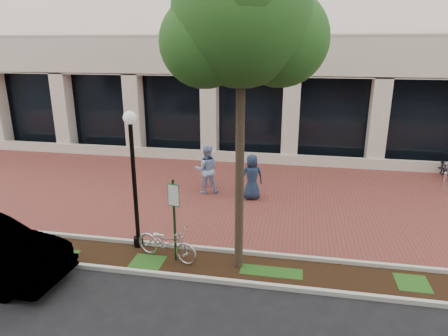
% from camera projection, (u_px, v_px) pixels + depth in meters
% --- Properties ---
extents(ground, '(120.00, 120.00, 0.00)m').
position_uv_depth(ground, '(233.00, 195.00, 15.62)').
color(ground, black).
rests_on(ground, ground).
extents(brick_plaza, '(40.00, 9.00, 0.01)m').
position_uv_depth(brick_plaza, '(233.00, 194.00, 15.62)').
color(brick_plaza, brown).
rests_on(brick_plaza, ground).
extents(planting_strip, '(40.00, 1.50, 0.01)m').
position_uv_depth(planting_strip, '(201.00, 264.00, 10.70)').
color(planting_strip, black).
rests_on(planting_strip, ground).
extents(curb_plaza_side, '(40.00, 0.12, 0.12)m').
position_uv_depth(curb_plaza_side, '(207.00, 249.00, 11.38)').
color(curb_plaza_side, beige).
rests_on(curb_plaza_side, ground).
extents(curb_street_side, '(40.00, 0.12, 0.12)m').
position_uv_depth(curb_street_side, '(194.00, 278.00, 9.98)').
color(curb_street_side, beige).
rests_on(curb_street_side, ground).
extents(parking_sign, '(0.34, 0.07, 2.34)m').
position_uv_depth(parking_sign, '(174.00, 210.00, 10.44)').
color(parking_sign, '#143916').
rests_on(parking_sign, ground).
extents(lamppost, '(0.36, 0.36, 3.97)m').
position_uv_depth(lamppost, '(134.00, 173.00, 10.99)').
color(lamppost, black).
rests_on(lamppost, ground).
extents(street_tree, '(3.76, 3.14, 7.81)m').
position_uv_depth(street_tree, '(244.00, 26.00, 8.84)').
color(street_tree, '#4D3D2C').
rests_on(street_tree, ground).
extents(locked_bicycle, '(2.01, 1.18, 1.00)m').
position_uv_depth(locked_bicycle, '(167.00, 243.00, 10.83)').
color(locked_bicycle, '#BAB9BD').
rests_on(locked_bicycle, ground).
extents(pedestrian_left, '(0.72, 0.59, 1.70)m').
position_uv_depth(pedestrian_left, '(208.00, 167.00, 16.23)').
color(pedestrian_left, '#94A3DD').
rests_on(pedestrian_left, ground).
extents(pedestrian_mid, '(1.09, 0.94, 1.92)m').
position_uv_depth(pedestrian_mid, '(207.00, 169.00, 15.55)').
color(pedestrian_mid, '#8EA7D4').
rests_on(pedestrian_mid, ground).
extents(pedestrian_right, '(0.98, 0.80, 1.73)m').
position_uv_depth(pedestrian_right, '(252.00, 177.00, 14.97)').
color(pedestrian_right, '#1B2B44').
rests_on(pedestrian_right, ground).
extents(bollard, '(0.12, 0.12, 0.87)m').
position_uv_depth(bollard, '(444.00, 182.00, 15.69)').
color(bollard, silver).
rests_on(bollard, ground).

